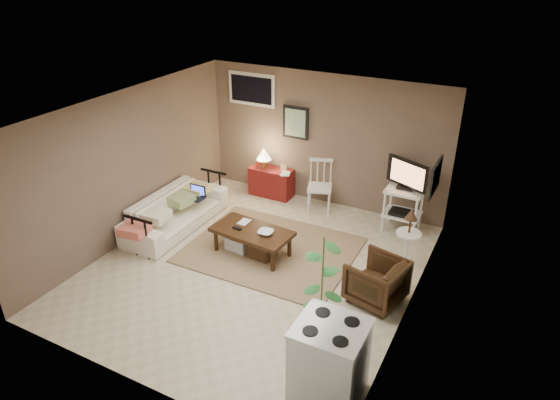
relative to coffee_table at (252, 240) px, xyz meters
The scene contains 20 objects.
floor 0.46m from the coffee_table, 52.83° to the right, with size 5.00×5.00×0.00m, color #C1B293.
art_back 2.50m from the coffee_table, 98.42° to the left, with size 0.50×0.03×0.60m, color black.
art_right 2.86m from the coffee_table, 16.97° to the left, with size 0.03×0.60×0.45m, color black.
window 3.01m from the coffee_table, 119.33° to the left, with size 0.96×0.03×0.60m, color silver.
rug 0.39m from the coffee_table, 47.02° to the left, with size 2.53×2.03×0.02m, color olive.
coffee_table is the anchor object (origin of this frame).
sofa 1.58m from the coffee_table, behind, with size 2.03×0.59×0.79m, color white.
sofa_pillows 1.54m from the coffee_table, behind, with size 0.39×1.93×0.14m, color beige, non-canonical shape.
sofa_end_rails 1.46m from the coffee_table, behind, with size 0.55×2.03×0.68m, color black, non-canonical shape.
laptop 1.49m from the coffee_table, 160.25° to the left, with size 0.31×0.23×0.21m.
red_console 2.09m from the coffee_table, 110.35° to the left, with size 0.82×0.36×0.95m.
spindle_chair 1.89m from the coffee_table, 79.99° to the left, with size 0.54×0.54×0.93m.
tv_stand 2.61m from the coffee_table, 44.30° to the left, with size 0.71×0.49×1.26m.
side_table 2.35m from the coffee_table, 19.08° to the left, with size 0.36×0.36×0.97m.
armchair 2.06m from the coffee_table, ahead, with size 0.67×0.63×0.69m, color black.
potted_plant 2.08m from the coffee_table, 35.27° to the right, with size 0.35×0.35×1.41m.
stove 2.88m from the coffee_table, 43.41° to the right, with size 0.71×0.66×0.93m.
bowl 0.39m from the coffee_table, ahead, with size 0.23×0.06×0.23m, color #311F0D.
book_table 0.43m from the coffee_table, 153.87° to the left, with size 0.15×0.02×0.21m, color #311F0D.
book_console 1.93m from the coffee_table, 103.59° to the left, with size 0.17×0.02×0.23m, color #311F0D.
Camera 1 is at (3.18, -5.31, 4.27)m, focal length 32.00 mm.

